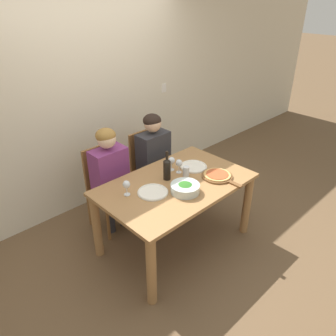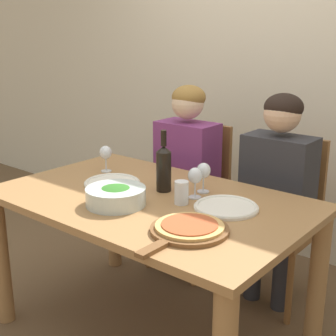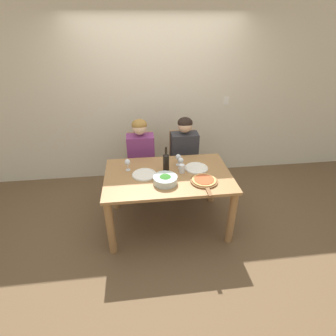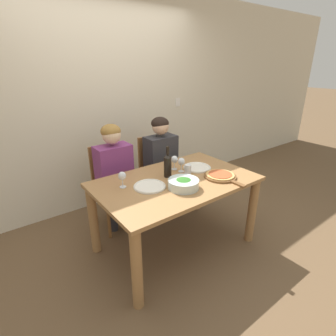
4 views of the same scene
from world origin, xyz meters
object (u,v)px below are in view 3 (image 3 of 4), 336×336
broccoli_bowl (165,180)px  dinner_plate_left (144,174)px  chair_right (183,161)px  person_man (185,150)px  dinner_plate_right (196,168)px  wine_glass_right (181,161)px  wine_glass_left (127,163)px  wine_glass_centre (178,158)px  pizza_on_board (204,181)px  wine_bottle (166,161)px  person_woman (141,153)px  water_tumbler (182,169)px  chair_left (141,163)px

broccoli_bowl → dinner_plate_left: size_ratio=0.95×
chair_right → broccoli_bowl: bearing=-111.1°
person_man → dinner_plate_right: size_ratio=4.16×
dinner_plate_left → wine_glass_right: 0.48m
broccoli_bowl → dinner_plate_left: broccoli_bowl is taller
broccoli_bowl → wine_glass_left: (-0.43, 0.34, 0.06)m
dinner_plate_right → wine_glass_left: bearing=175.5°
wine_glass_left → wine_glass_centre: bearing=5.0°
pizza_on_board → wine_bottle: bearing=140.5°
wine_glass_centre → wine_glass_left: bearing=-175.0°
person_woman → wine_glass_left: size_ratio=8.07×
dinner_plate_right → wine_glass_left: wine_glass_left is taller
broccoli_bowl → dinner_plate_right: (0.42, 0.28, -0.03)m
dinner_plate_right → wine_glass_centre: size_ratio=1.94×
person_woman → water_tumbler: person_woman is taller
person_man → person_woman: bearing=180.0°
broccoli_bowl → wine_glass_centre: size_ratio=1.84×
dinner_plate_right → wine_glass_left: size_ratio=1.94×
chair_left → chair_right: same height
person_man → pizza_on_board: 0.90m
wine_bottle → dinner_plate_right: (0.38, -0.02, -0.11)m
chair_right → person_man: (0.00, -0.11, 0.23)m
chair_left → person_man: (0.63, -0.11, 0.23)m
pizza_on_board → dinner_plate_right: bearing=94.1°
broccoli_bowl → wine_glass_right: wine_glass_right is taller
dinner_plate_left → wine_glass_left: size_ratio=1.94×
chair_left → person_woman: bearing=-90.0°
wine_glass_left → wine_glass_centre: same height
chair_right → dinner_plate_right: bearing=-86.3°
wine_glass_right → water_tumbler: 0.12m
dinner_plate_left → person_woman: bearing=91.8°
wine_bottle → wine_glass_right: wine_bottle is taller
wine_glass_right → chair_left: bearing=125.5°
wine_bottle → dinner_plate_left: 0.31m
chair_right → person_man: person_man is taller
wine_glass_right → wine_glass_centre: 0.09m
wine_bottle → person_woman: bearing=117.4°
wine_glass_right → wine_glass_centre: size_ratio=1.00×
chair_left → wine_glass_right: 0.90m
chair_left → broccoli_bowl: 1.05m
pizza_on_board → wine_glass_right: (-0.22, 0.34, 0.09)m
chair_left → dinner_plate_left: chair_left is taller
chair_right → person_man: size_ratio=0.78×
dinner_plate_right → dinner_plate_left: bearing=-173.4°
chair_right → dinner_plate_left: chair_right is taller
pizza_on_board → chair_left: bearing=124.5°
wine_bottle → dinner_plate_right: bearing=-2.6°
dinner_plate_left → pizza_on_board: bearing=-19.4°
person_woman → broccoli_bowl: bearing=-73.7°
dinner_plate_right → water_tumbler: bearing=-159.3°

